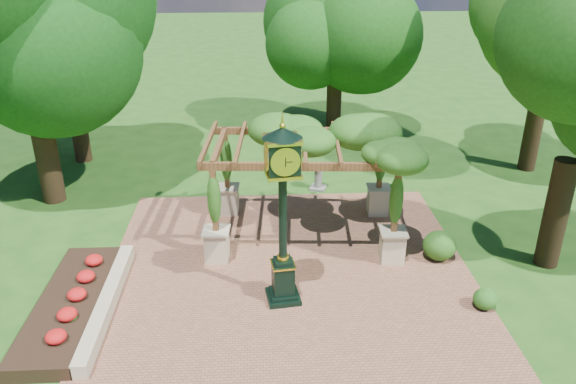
{
  "coord_description": "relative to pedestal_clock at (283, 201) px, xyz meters",
  "views": [
    {
      "loc": [
        -0.74,
        -11.22,
        8.49
      ],
      "look_at": [
        0.0,
        2.5,
        2.2
      ],
      "focal_mm": 35.0,
      "sensor_mm": 36.0,
      "label": 1
    }
  ],
  "objects": [
    {
      "name": "pergola",
      "position": [
        0.79,
        3.38,
        0.18
      ],
      "size": [
        5.99,
        3.98,
        3.63
      ],
      "rotation": [
        0.0,
        0.0,
        -0.06
      ],
      "color": "beige",
      "rests_on": "brick_plaza"
    },
    {
      "name": "shrub_front",
      "position": [
        4.98,
        -0.66,
        -2.5
      ],
      "size": [
        0.74,
        0.74,
        0.53
      ],
      "primitive_type": "ellipsoid",
      "rotation": [
        0.0,
        0.0,
        0.31
      ],
      "color": "#225618",
      "rests_on": "brick_plaza"
    },
    {
      "name": "pedestal_clock",
      "position": [
        0.0,
        0.0,
        0.0
      ],
      "size": [
        1.04,
        1.04,
        4.68
      ],
      "rotation": [
        0.0,
        0.0,
        0.13
      ],
      "color": "black",
      "rests_on": "brick_plaza"
    },
    {
      "name": "brick_plaza",
      "position": [
        0.22,
        0.33,
        -2.78
      ],
      "size": [
        10.0,
        12.0,
        0.04
      ],
      "primitive_type": "cube",
      "color": "brown",
      "rests_on": "ground"
    },
    {
      "name": "shrub_mid",
      "position": [
        4.54,
        1.73,
        -2.34
      ],
      "size": [
        0.94,
        0.94,
        0.84
      ],
      "primitive_type": "ellipsoid",
      "rotation": [
        0.0,
        0.0,
        -0.0
      ],
      "color": "#255417",
      "rests_on": "brick_plaza"
    },
    {
      "name": "ground",
      "position": [
        0.22,
        -0.67,
        -2.8
      ],
      "size": [
        120.0,
        120.0,
        0.0
      ],
      "primitive_type": "plane",
      "color": "#1E4714",
      "rests_on": "ground"
    },
    {
      "name": "tree_east_far",
      "position": [
        10.12,
        8.36,
        3.51
      ],
      "size": [
        4.66,
        4.66,
        9.18
      ],
      "color": "#322113",
      "rests_on": "ground"
    },
    {
      "name": "tree_north",
      "position": [
        3.03,
        13.68,
        2.34
      ],
      "size": [
        4.79,
        4.79,
        7.47
      ],
      "color": "#372316",
      "rests_on": "ground"
    },
    {
      "name": "tree_west_far",
      "position": [
        -7.81,
        10.29,
        2.6
      ],
      "size": [
        4.51,
        4.51,
        7.86
      ],
      "color": "#322113",
      "rests_on": "ground"
    },
    {
      "name": "tree_west_near",
      "position": [
        -7.77,
        6.42,
        3.59
      ],
      "size": [
        5.42,
        5.42,
        9.3
      ],
      "color": "#332314",
      "rests_on": "ground"
    },
    {
      "name": "shrub_back",
      "position": [
        3.96,
        5.67,
        -2.41
      ],
      "size": [
        0.79,
        0.79,
        0.7
      ],
      "primitive_type": "ellipsoid",
      "rotation": [
        0.0,
        0.0,
        -0.01
      ],
      "color": "#285A1A",
      "rests_on": "brick_plaza"
    },
    {
      "name": "sundial",
      "position": [
        1.6,
        6.83,
        -2.37
      ],
      "size": [
        0.7,
        0.7,
        0.98
      ],
      "rotation": [
        0.0,
        0.0,
        -0.35
      ],
      "color": "gray",
      "rests_on": "ground"
    },
    {
      "name": "border_wall",
      "position": [
        -4.38,
        -0.17,
        -2.6
      ],
      "size": [
        0.35,
        5.0,
        0.4
      ],
      "primitive_type": "cube",
      "color": "#C6B793",
      "rests_on": "ground"
    },
    {
      "name": "flower_bed",
      "position": [
        -5.28,
        -0.17,
        -2.62
      ],
      "size": [
        1.5,
        5.0,
        0.36
      ],
      "primitive_type": "cube",
      "color": "red",
      "rests_on": "ground"
    }
  ]
}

